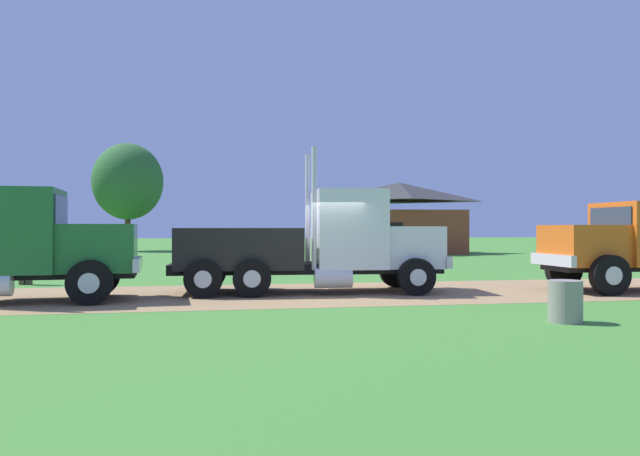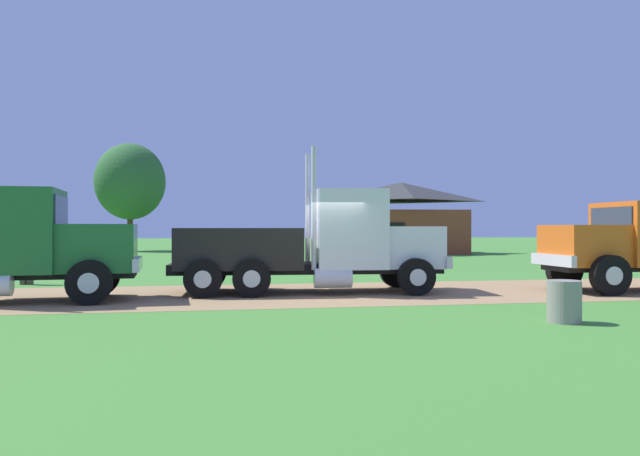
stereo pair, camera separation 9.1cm
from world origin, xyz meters
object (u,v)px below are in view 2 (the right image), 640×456
object	(u,v)px
truck_near_left	(21,249)
shed_building	(401,219)
truck_near_right	(640,248)
visitor_far_side	(27,257)
steel_barrel	(564,302)
truck_foreground_white	(314,245)

from	to	relation	value
truck_near_left	shed_building	world-z (taller)	shed_building
shed_building	truck_near_right	bearing A→B (deg)	-93.30
visitor_far_side	shed_building	distance (m)	29.60
truck_near_left	steel_barrel	distance (m)	12.53
truck_near_left	visitor_far_side	bearing A→B (deg)	103.21
steel_barrel	shed_building	bearing A→B (deg)	77.60
truck_near_right	steel_barrel	bearing A→B (deg)	-137.01
visitor_far_side	steel_barrel	size ratio (longest dim) A/B	2.03
truck_near_left	steel_barrel	bearing A→B (deg)	-26.07
truck_foreground_white	visitor_far_side	size ratio (longest dim) A/B	4.75
truck_near_right	visitor_far_side	xyz separation A→B (m)	(-18.02, 5.35, -0.34)
truck_near_left	visitor_far_side	size ratio (longest dim) A/B	4.98
steel_barrel	shed_building	world-z (taller)	shed_building
truck_foreground_white	steel_barrel	bearing A→B (deg)	-60.05
truck_near_right	truck_near_left	bearing A→B (deg)	179.08
steel_barrel	visitor_far_side	bearing A→B (deg)	139.60
truck_near_right	steel_barrel	distance (m)	7.71
truck_foreground_white	truck_near_left	world-z (taller)	truck_foreground_white
truck_near_right	steel_barrel	world-z (taller)	truck_near_right
truck_near_left	truck_near_right	distance (m)	16.84
truck_foreground_white	shed_building	world-z (taller)	shed_building
visitor_far_side	shed_building	xyz separation A→B (m)	(19.61, 22.12, 1.59)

